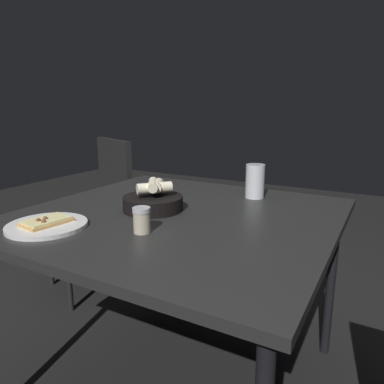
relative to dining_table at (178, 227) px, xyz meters
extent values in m
plane|color=black|center=(0.00, 0.00, -0.69)|extent=(8.00, 8.00, 0.00)
cube|color=black|center=(0.00, 0.00, 0.04)|extent=(1.10, 1.14, 0.03)
cylinder|color=black|center=(0.49, -0.51, -0.33)|extent=(0.04, 0.04, 0.71)
cylinder|color=black|center=(0.49, 0.51, -0.33)|extent=(0.04, 0.04, 0.71)
cylinder|color=silver|center=(-0.35, 0.29, 0.06)|extent=(0.26, 0.26, 0.01)
cube|color=tan|center=(-0.35, 0.29, 0.07)|extent=(0.16, 0.12, 0.01)
cube|color=beige|center=(-0.35, 0.29, 0.08)|extent=(0.15, 0.11, 0.01)
sphere|color=brown|center=(-0.38, 0.27, 0.09)|extent=(0.02, 0.02, 0.02)
sphere|color=brown|center=(-0.35, 0.30, 0.09)|extent=(0.02, 0.02, 0.02)
sphere|color=brown|center=(-0.38, 0.30, 0.09)|extent=(0.02, 0.02, 0.02)
cylinder|color=black|center=(-0.01, 0.11, 0.08)|extent=(0.23, 0.23, 0.05)
cylinder|color=beige|center=(0.02, 0.10, 0.15)|extent=(0.11, 0.08, 0.04)
cylinder|color=beige|center=(-0.01, 0.09, 0.15)|extent=(0.13, 0.12, 0.04)
cylinder|color=beige|center=(0.00, 0.11, 0.15)|extent=(0.13, 0.10, 0.04)
cylinder|color=red|center=(0.04, 0.09, 0.08)|extent=(0.06, 0.06, 0.03)
cylinder|color=silver|center=(0.37, -0.17, 0.13)|extent=(0.08, 0.08, 0.15)
cylinder|color=#B78815|center=(0.37, -0.17, 0.08)|extent=(0.07, 0.07, 0.05)
cylinder|color=#BFB299|center=(-0.24, -0.01, 0.09)|extent=(0.05, 0.05, 0.07)
cylinder|color=maroon|center=(-0.24, -0.01, 0.07)|extent=(0.05, 0.05, 0.03)
cylinder|color=#B7B7BC|center=(-0.24, -0.01, 0.13)|extent=(0.06, 0.06, 0.01)
cube|color=black|center=(0.42, 0.91, -0.27)|extent=(0.58, 0.58, 0.04)
cube|color=black|center=(0.60, 0.83, 0.00)|extent=(0.21, 0.40, 0.50)
cylinder|color=black|center=(0.32, 1.16, -0.49)|extent=(0.03, 0.03, 0.40)
cylinder|color=black|center=(0.16, 0.82, -0.49)|extent=(0.03, 0.03, 0.40)
cylinder|color=black|center=(0.67, 1.00, -0.49)|extent=(0.03, 0.03, 0.40)
cylinder|color=black|center=(0.51, 0.66, -0.49)|extent=(0.03, 0.03, 0.40)
camera|label=1|loc=(-1.12, -0.68, 0.45)|focal=33.78mm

